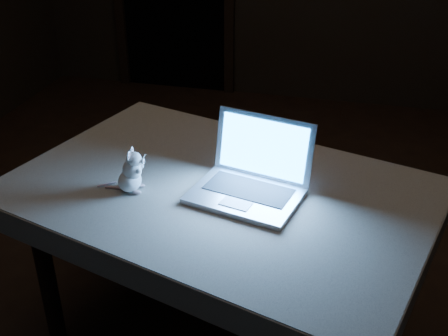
% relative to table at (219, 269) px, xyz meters
% --- Properties ---
extents(floor, '(5.00, 5.00, 0.00)m').
position_rel_table_xyz_m(floor, '(-0.02, 0.36, -0.38)').
color(floor, black).
rests_on(floor, ground).
extents(table, '(1.61, 1.27, 0.76)m').
position_rel_table_xyz_m(table, '(0.00, 0.00, 0.00)').
color(table, black).
rests_on(table, floor).
extents(tablecloth, '(1.59, 1.12, 0.10)m').
position_rel_table_xyz_m(tablecloth, '(-0.09, -0.05, 0.34)').
color(tablecloth, '#B9AA98').
rests_on(tablecloth, table).
extents(laptop, '(0.44, 0.41, 0.26)m').
position_rel_table_xyz_m(laptop, '(0.11, -0.05, 0.52)').
color(laptop, silver).
rests_on(laptop, tablecloth).
extents(plush_mouse, '(0.15, 0.15, 0.17)m').
position_rel_table_xyz_m(plush_mouse, '(-0.31, -0.10, 0.47)').
color(plush_mouse, white).
rests_on(plush_mouse, tablecloth).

